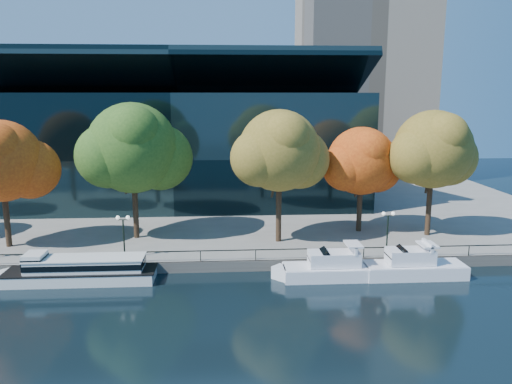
{
  "coord_description": "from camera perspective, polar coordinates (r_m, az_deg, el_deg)",
  "views": [
    {
      "loc": [
        2.29,
        -40.06,
        15.89
      ],
      "look_at": [
        5.33,
        8.0,
        6.37
      ],
      "focal_mm": 35.0,
      "sensor_mm": 36.0,
      "label": 1
    }
  ],
  "objects": [
    {
      "name": "tree_1",
      "position": [
        53.77,
        -26.97,
        3.0
      ],
      "size": [
        9.86,
        8.09,
        12.49
      ],
      "color": "black",
      "rests_on": "promenade"
    },
    {
      "name": "cruiser_far",
      "position": [
        46.31,
        17.17,
        -8.06
      ],
      "size": [
        9.93,
        2.75,
        3.24
      ],
      "color": "white",
      "rests_on": "ground"
    },
    {
      "name": "tree_3",
      "position": [
        49.66,
        2.87,
        4.54
      ],
      "size": [
        10.19,
        8.36,
        13.41
      ],
      "color": "black",
      "rests_on": "promenade"
    },
    {
      "name": "railing",
      "position": [
        45.56,
        -6.37,
        -6.72
      ],
      "size": [
        88.2,
        0.08,
        0.99
      ],
      "color": "black",
      "rests_on": "promenade"
    },
    {
      "name": "tour_boat",
      "position": [
        45.82,
        -19.79,
        -8.32
      ],
      "size": [
        13.86,
        3.09,
        2.63
      ],
      "color": "silver",
      "rests_on": "ground"
    },
    {
      "name": "tree_2",
      "position": [
        52.37,
        -13.72,
        4.69
      ],
      "size": [
        11.54,
        9.46,
        14.07
      ],
      "color": "black",
      "rests_on": "promenade"
    },
    {
      "name": "tree_5",
      "position": [
        55.19,
        19.72,
        4.42
      ],
      "size": [
        10.18,
        8.35,
        13.28
      ],
      "color": "black",
      "rests_on": "promenade"
    },
    {
      "name": "ground",
      "position": [
        43.16,
        -6.52,
        -10.5
      ],
      "size": [
        160.0,
        160.0,
        0.0
      ],
      "primitive_type": "plane",
      "color": "black",
      "rests_on": "ground"
    },
    {
      "name": "tree_4",
      "position": [
        54.91,
        12.11,
        3.32
      ],
      "size": [
        9.15,
        7.51,
        11.44
      ],
      "color": "black",
      "rests_on": "promenade"
    },
    {
      "name": "lamp_2",
      "position": [
        48.59,
        14.84,
        -3.39
      ],
      "size": [
        1.26,
        0.36,
        4.03
      ],
      "color": "black",
      "rests_on": "promenade"
    },
    {
      "name": "lamp_1",
      "position": [
        47.05,
        -14.93,
        -3.87
      ],
      "size": [
        1.26,
        0.36,
        4.03
      ],
      "color": "black",
      "rests_on": "promenade"
    },
    {
      "name": "cruiser_near",
      "position": [
        44.53,
        8.94,
        -8.53
      ],
      "size": [
        10.84,
        2.79,
        3.14
      ],
      "color": "white",
      "rests_on": "ground"
    },
    {
      "name": "promenade",
      "position": [
        78.0,
        -5.23,
        -0.25
      ],
      "size": [
        90.0,
        67.08,
        1.0
      ],
      "color": "slate",
      "rests_on": "ground"
    },
    {
      "name": "convention_building",
      "position": [
        72.5,
        -8.62,
        5.21
      ],
      "size": [
        50.0,
        24.57,
        21.43
      ],
      "color": "black",
      "rests_on": "ground"
    }
  ]
}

